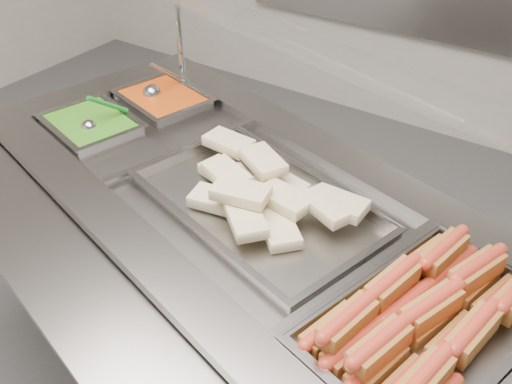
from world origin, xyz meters
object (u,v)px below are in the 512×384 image
Objects in this scene: sneeze_guard at (306,48)px; pan_hotdogs at (426,333)px; pan_wraps at (258,208)px; steam_counter at (246,301)px; ladle at (153,92)px; serving_spoon at (93,123)px.

sneeze_guard is 2.69× the size of pan_hotdogs.
pan_wraps is (-0.54, 0.15, 0.01)m from pan_hotdogs.
pan_wraps is (-0.00, -0.22, -0.39)m from sneeze_guard.
pan_hotdogs and pan_wraps have the same top height.
pan_hotdogs is (0.59, -0.16, 0.40)m from steam_counter.
serving_spoon is at bearing -91.43° from ladle.
pan_hotdogs is at bearing -21.14° from ladle.
pan_wraps is (0.06, -0.02, 0.42)m from steam_counter.
steam_counter is 1.22× the size of sneeze_guard.
pan_wraps is at bearing -90.09° from sneeze_guard.
steam_counter is 0.83m from sneeze_guard.
pan_hotdogs is (0.54, -0.37, -0.40)m from sneeze_guard.
pan_wraps reaches higher than steam_counter.
pan_wraps is 0.75m from ladle.
pan_hotdogs is at bearing -15.44° from pan_wraps.
sneeze_guard is 9.54× the size of serving_spoon.
steam_counter is at bearing -1.75° from serving_spoon.
pan_wraps is 4.36× the size of serving_spoon.
sneeze_guard is at bearing -8.12° from ladle.
serving_spoon is (-0.68, -0.19, -0.35)m from sneeze_guard.
sneeze_guard is 0.79m from serving_spoon.
steam_counter is at bearing 164.56° from pan_hotdogs.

